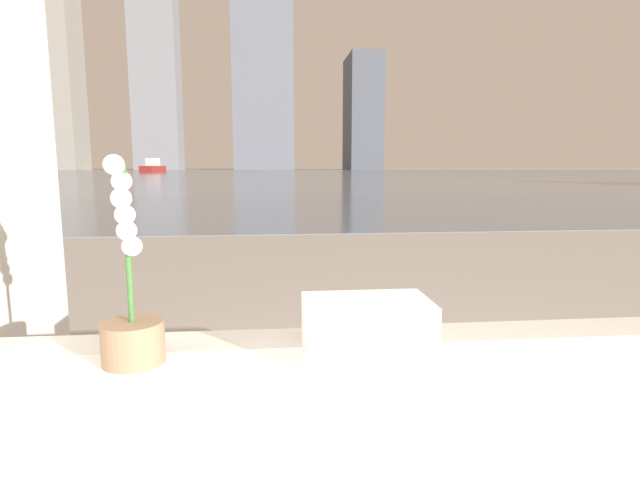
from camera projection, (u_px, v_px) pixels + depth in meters
The scene contains 5 objects.
potted_orchid at pixel (131, 312), 1.01m from camera, with size 0.13×0.13×0.42m.
towel_stack at pixel (367, 327), 1.07m from camera, with size 0.27×0.17×0.12m.
harbor_water at pixel (271, 173), 61.23m from camera, with size 180.00×110.00×0.01m.
harbor_boat_0 at pixel (153, 167), 69.59m from camera, with size 2.66×5.47×1.96m.
skyline_tower_3 at pixel (363, 114), 116.57m from camera, with size 7.41×13.87×25.91m.
Camera 1 is at (-0.25, -0.05, 0.98)m, focal length 28.00 mm.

